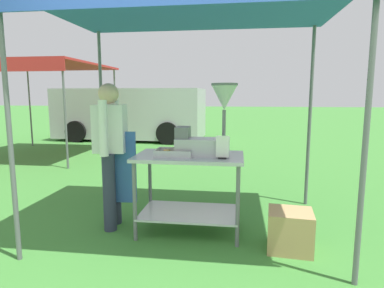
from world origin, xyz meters
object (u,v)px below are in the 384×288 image
object	(u,v)px
donut_fryer	(209,128)
neighbour_tent	(40,67)
stall_canopy	(191,13)
menu_sign	(222,149)
van_silver	(131,113)
donut_cart	(189,177)
supply_crate	(290,230)
vendor	(111,148)
donut_tray	(174,154)

from	to	relation	value
donut_fryer	neighbour_tent	distance (m)	6.09
stall_canopy	neighbour_tent	bearing A→B (deg)	136.74
menu_sign	van_silver	size ratio (longest dim) A/B	0.05
donut_cart	supply_crate	world-z (taller)	donut_cart
supply_crate	stall_canopy	bearing A→B (deg)	158.93
vendor	neighbour_tent	size ratio (longest dim) A/B	0.55
stall_canopy	donut_fryer	distance (m)	1.20
stall_canopy	supply_crate	size ratio (longest dim) A/B	6.87
vendor	van_silver	size ratio (longest dim) A/B	0.33
stall_canopy	van_silver	xyz separation A→B (m)	(-3.05, 7.18, -1.44)
stall_canopy	donut_tray	size ratio (longest dim) A/B	8.04
donut_cart	vendor	size ratio (longest dim) A/B	0.71
menu_sign	neighbour_tent	world-z (taller)	neighbour_tent
donut_fryer	supply_crate	size ratio (longest dim) A/B	1.66
van_silver	neighbour_tent	world-z (taller)	neighbour_tent
menu_sign	van_silver	xyz separation A→B (m)	(-3.41, 7.45, -0.08)
menu_sign	donut_tray	bearing A→B (deg)	169.68
donut_fryer	stall_canopy	bearing A→B (deg)	152.86
donut_tray	donut_fryer	world-z (taller)	donut_fryer
donut_tray	stall_canopy	bearing A→B (deg)	50.41
stall_canopy	donut_cart	size ratio (longest dim) A/B	2.72
donut_fryer	menu_sign	bearing A→B (deg)	-47.74
van_silver	neighbour_tent	xyz separation A→B (m)	(-1.16, -3.22, 1.28)
donut_tray	donut_fryer	distance (m)	0.45
menu_sign	supply_crate	size ratio (longest dim) A/B	0.52
neighbour_tent	menu_sign	bearing A→B (deg)	-42.83
menu_sign	supply_crate	bearing A→B (deg)	-10.41
donut_fryer	van_silver	distance (m)	7.99
donut_tray	neighbour_tent	size ratio (longest dim) A/B	0.13
stall_canopy	van_silver	size ratio (longest dim) A/B	0.64
donut_cart	menu_sign	distance (m)	0.52
donut_fryer	menu_sign	xyz separation A→B (m)	(0.15, -0.17, -0.19)
donut_tray	menu_sign	size ratio (longest dim) A/B	1.65
donut_tray	neighbour_tent	distance (m)	5.94
stall_canopy	donut_fryer	bearing A→B (deg)	-27.14
stall_canopy	supply_crate	xyz separation A→B (m)	(1.02, -0.39, -2.13)
supply_crate	neighbour_tent	distance (m)	7.09
vendor	supply_crate	distance (m)	2.05
vendor	donut_cart	bearing A→B (deg)	-1.02
van_silver	vendor	bearing A→B (deg)	-73.32
van_silver	neighbour_tent	size ratio (longest dim) A/B	1.66
stall_canopy	neighbour_tent	world-z (taller)	stall_canopy
menu_sign	neighbour_tent	distance (m)	6.35
stall_canopy	neighbour_tent	distance (m)	5.79
supply_crate	van_silver	xyz separation A→B (m)	(-4.07, 7.57, 0.68)
supply_crate	neighbour_tent	size ratio (longest dim) A/B	0.15
vendor	donut_tray	bearing A→B (deg)	-7.57
donut_cart	vendor	distance (m)	0.92
donut_fryer	menu_sign	world-z (taller)	donut_fryer
stall_canopy	supply_crate	distance (m)	2.39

